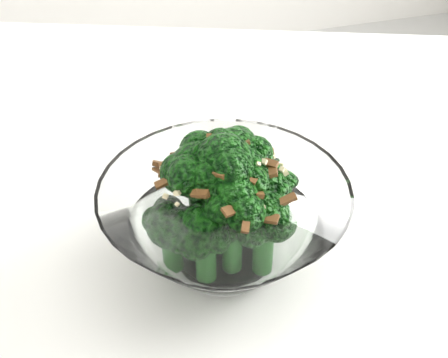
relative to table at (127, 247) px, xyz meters
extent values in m
cube|color=white|center=(0.00, 0.00, 0.05)|extent=(1.40, 1.17, 0.04)
cylinder|color=white|center=(0.08, -0.11, 0.07)|extent=(0.09, 0.09, 0.01)
cylinder|color=#195717|center=(0.09, -0.09, 0.12)|extent=(0.02, 0.02, 0.07)
sphere|color=#14520F|center=(0.09, -0.09, 0.16)|extent=(0.05, 0.05, 0.05)
cylinder|color=#195717|center=(0.08, -0.13, 0.11)|extent=(0.02, 0.02, 0.07)
sphere|color=#14520F|center=(0.08, -0.13, 0.16)|extent=(0.04, 0.04, 0.04)
cylinder|color=#195717|center=(0.06, -0.10, 0.11)|extent=(0.02, 0.02, 0.07)
sphere|color=#14520F|center=(0.06, -0.10, 0.16)|extent=(0.05, 0.05, 0.05)
cylinder|color=#195717|center=(0.08, -0.11, 0.12)|extent=(0.02, 0.02, 0.08)
sphere|color=#14520F|center=(0.08, -0.11, 0.17)|extent=(0.05, 0.05, 0.05)
cylinder|color=#195717|center=(0.05, -0.14, 0.10)|extent=(0.02, 0.02, 0.05)
sphere|color=#14520F|center=(0.05, -0.14, 0.14)|extent=(0.04, 0.04, 0.04)
cylinder|color=#195717|center=(0.11, -0.11, 0.11)|extent=(0.02, 0.02, 0.06)
sphere|color=#14520F|center=(0.11, -0.11, 0.14)|extent=(0.04, 0.04, 0.04)
cylinder|color=#195717|center=(0.03, -0.12, 0.10)|extent=(0.02, 0.02, 0.04)
sphere|color=#14520F|center=(0.03, -0.12, 0.13)|extent=(0.04, 0.04, 0.04)
cylinder|color=#195717|center=(0.08, -0.06, 0.10)|extent=(0.02, 0.02, 0.04)
sphere|color=#14520F|center=(0.08, -0.06, 0.13)|extent=(0.04, 0.04, 0.04)
cylinder|color=#195717|center=(0.10, -0.14, 0.10)|extent=(0.02, 0.02, 0.05)
sphere|color=#14520F|center=(0.10, -0.14, 0.14)|extent=(0.04, 0.04, 0.04)
cylinder|color=#195717|center=(0.12, -0.08, 0.10)|extent=(0.02, 0.02, 0.04)
sphere|color=#14520F|center=(0.12, -0.08, 0.13)|extent=(0.04, 0.04, 0.04)
cube|color=brown|center=(0.11, -0.07, 0.16)|extent=(0.01, 0.01, 0.00)
cube|color=brown|center=(0.03, -0.09, 0.16)|extent=(0.01, 0.02, 0.01)
cube|color=brown|center=(0.07, -0.13, 0.18)|extent=(0.01, 0.02, 0.01)
cube|color=brown|center=(0.07, -0.15, 0.16)|extent=(0.01, 0.01, 0.01)
cube|color=brown|center=(0.03, -0.07, 0.16)|extent=(0.01, 0.01, 0.01)
cube|color=brown|center=(0.12, -0.15, 0.16)|extent=(0.02, 0.01, 0.01)
cube|color=brown|center=(0.10, -0.16, 0.15)|extent=(0.01, 0.01, 0.00)
cube|color=brown|center=(0.10, -0.06, 0.16)|extent=(0.01, 0.01, 0.01)
cube|color=brown|center=(0.03, -0.08, 0.15)|extent=(0.01, 0.01, 0.01)
cube|color=brown|center=(0.09, -0.14, 0.17)|extent=(0.02, 0.01, 0.01)
cube|color=brown|center=(0.09, -0.13, 0.18)|extent=(0.01, 0.02, 0.01)
cube|color=brown|center=(0.09, -0.08, 0.18)|extent=(0.01, 0.01, 0.01)
cube|color=brown|center=(0.05, -0.06, 0.16)|extent=(0.01, 0.01, 0.01)
cube|color=brown|center=(0.12, -0.08, 0.16)|extent=(0.01, 0.01, 0.01)
cube|color=brown|center=(0.03, -0.10, 0.16)|extent=(0.01, 0.01, 0.01)
cube|color=brown|center=(0.05, -0.14, 0.17)|extent=(0.01, 0.01, 0.01)
cube|color=brown|center=(0.07, -0.09, 0.19)|extent=(0.01, 0.01, 0.00)
cube|color=brown|center=(0.08, -0.10, 0.19)|extent=(0.01, 0.01, 0.01)
cube|color=brown|center=(0.07, -0.11, 0.19)|extent=(0.01, 0.01, 0.01)
cube|color=brown|center=(0.11, -0.11, 0.17)|extent=(0.01, 0.01, 0.01)
cube|color=brown|center=(0.10, -0.10, 0.17)|extent=(0.01, 0.02, 0.00)
cube|color=brown|center=(0.06, -0.11, 0.18)|extent=(0.02, 0.01, 0.00)
cube|color=brown|center=(0.07, -0.14, 0.17)|extent=(0.01, 0.01, 0.01)
cube|color=brown|center=(0.07, -0.05, 0.16)|extent=(0.01, 0.01, 0.01)
cube|color=brown|center=(0.07, -0.05, 0.15)|extent=(0.01, 0.01, 0.01)
cube|color=brown|center=(0.08, -0.16, 0.16)|extent=(0.01, 0.02, 0.01)
cube|color=brown|center=(0.12, -0.07, 0.15)|extent=(0.01, 0.01, 0.01)
cube|color=brown|center=(0.03, -0.08, 0.16)|extent=(0.01, 0.01, 0.00)
cube|color=brown|center=(0.07, -0.15, 0.16)|extent=(0.01, 0.01, 0.01)
cube|color=brown|center=(0.05, -0.09, 0.17)|extent=(0.02, 0.01, 0.01)
cube|color=brown|center=(0.11, -0.12, 0.17)|extent=(0.01, 0.01, 0.01)
cube|color=brown|center=(0.10, -0.10, 0.18)|extent=(0.01, 0.01, 0.01)
cube|color=brown|center=(0.05, -0.13, 0.17)|extent=(0.01, 0.01, 0.01)
cube|color=brown|center=(0.08, -0.08, 0.17)|extent=(0.01, 0.01, 0.01)
cube|color=beige|center=(0.12, -0.11, 0.16)|extent=(0.01, 0.01, 0.00)
cube|color=beige|center=(0.04, -0.12, 0.17)|extent=(0.00, 0.00, 0.00)
cube|color=beige|center=(0.07, -0.16, 0.16)|extent=(0.00, 0.00, 0.00)
cube|color=beige|center=(0.07, -0.09, 0.18)|extent=(0.00, 0.00, 0.00)
cube|color=beige|center=(0.13, -0.11, 0.16)|extent=(0.01, 0.00, 0.01)
cube|color=beige|center=(0.04, -0.10, 0.17)|extent=(0.01, 0.00, 0.00)
cube|color=beige|center=(0.09, -0.15, 0.16)|extent=(0.00, 0.00, 0.00)
cube|color=beige|center=(0.03, -0.13, 0.16)|extent=(0.00, 0.00, 0.00)
cube|color=beige|center=(0.06, -0.13, 0.18)|extent=(0.00, 0.00, 0.00)
cube|color=beige|center=(0.09, -0.07, 0.17)|extent=(0.01, 0.01, 0.00)
cube|color=beige|center=(0.04, -0.08, 0.16)|extent=(0.00, 0.00, 0.00)
cube|color=beige|center=(0.11, -0.09, 0.17)|extent=(0.00, 0.00, 0.00)
cube|color=beige|center=(0.13, -0.08, 0.15)|extent=(0.01, 0.01, 0.00)
cube|color=beige|center=(0.06, -0.06, 0.16)|extent=(0.00, 0.00, 0.00)
cube|color=beige|center=(0.08, -0.15, 0.17)|extent=(0.00, 0.00, 0.00)
cube|color=beige|center=(0.03, -0.12, 0.16)|extent=(0.01, 0.01, 0.01)
cube|color=beige|center=(0.11, -0.12, 0.17)|extent=(0.01, 0.01, 0.01)
cube|color=beige|center=(0.12, -0.09, 0.16)|extent=(0.01, 0.01, 0.00)
cube|color=beige|center=(0.09, -0.16, 0.16)|extent=(0.01, 0.01, 0.00)
cube|color=beige|center=(0.08, -0.15, 0.17)|extent=(0.01, 0.00, 0.01)
cube|color=beige|center=(0.03, -0.12, 0.16)|extent=(0.01, 0.01, 0.00)
cube|color=beige|center=(0.12, -0.09, 0.16)|extent=(0.01, 0.01, 0.01)
cube|color=beige|center=(0.08, -0.12, 0.19)|extent=(0.01, 0.01, 0.00)
cube|color=beige|center=(0.10, -0.12, 0.18)|extent=(0.00, 0.00, 0.00)
cube|color=beige|center=(0.07, -0.10, 0.19)|extent=(0.01, 0.01, 0.00)
cube|color=beige|center=(0.03, -0.09, 0.16)|extent=(0.01, 0.00, 0.00)
cube|color=beige|center=(0.13, -0.10, 0.16)|extent=(0.00, 0.01, 0.00)
camera|label=1|loc=(-0.04, -0.48, 0.47)|focal=50.00mm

